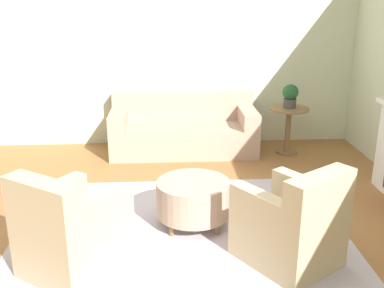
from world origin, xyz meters
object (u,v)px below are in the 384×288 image
Objects in this scene: armchair_left at (70,233)px; armchair_right at (292,226)px; potted_plant_on_side_table at (290,95)px; couch at (184,131)px; ottoman_table at (193,198)px; side_table at (288,122)px.

armchair_left is 1.93m from armchair_right.
potted_plant_on_side_table is (0.73, 2.92, 0.53)m from armchair_right.
armchair_left is 1.00× the size of armchair_right.
armchair_left reaches higher than couch.
armchair_left is 2.97× the size of potted_plant_on_side_table.
armchair_left is 3.99m from potted_plant_on_side_table.
ottoman_table is 2.68m from side_table.
couch reaches higher than ottoman_table.
armchair_right reaches higher than side_table.
armchair_left is 1.38× the size of ottoman_table.
armchair_left is at bearing -109.45° from couch.
couch is 3.09× the size of side_table.
side_table is 2.00× the size of potted_plant_on_side_table.
couch is at bearing 173.54° from potted_plant_on_side_table.
couch is 1.67m from potted_plant_on_side_table.
couch is at bearing 104.97° from armchair_right.
armchair_right is (1.93, 0.00, 0.00)m from armchair_left.
couch is 3.29m from armchair_left.
armchair_right is 1.12m from ottoman_table.
armchair_left and armchair_right have the same top height.
ottoman_table is at bearing 137.64° from armchair_right.
armchair_right is 1.49× the size of side_table.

